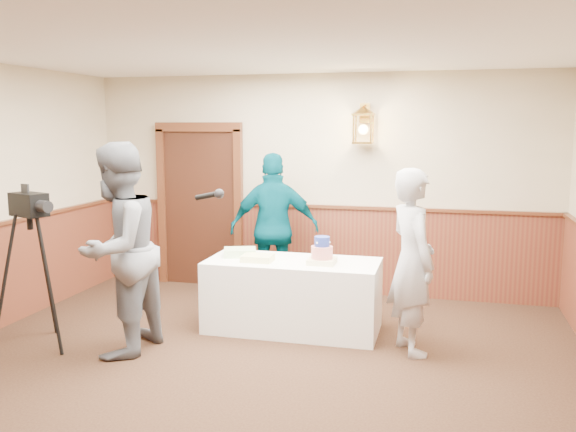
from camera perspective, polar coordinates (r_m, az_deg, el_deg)
name	(u,v)px	position (r m, az deg, el deg)	size (l,w,h in m)	color
ground	(224,408)	(4.93, -6.00, -17.43)	(7.00, 7.00, 0.00)	black
room_shell	(235,204)	(4.92, -5.02, 1.11)	(6.02, 7.02, 2.81)	#B9AB8B
display_table	(293,295)	(6.48, 0.44, -7.42)	(1.80, 0.80, 0.75)	white
tiered_cake	(322,253)	(6.23, 3.20, -3.49)	(0.28, 0.28, 0.28)	#F7EDB7
sheet_cake_yellow	(258,258)	(6.36, -2.86, -3.95)	(0.31, 0.24, 0.06)	#F7FF98
sheet_cake_green	(240,252)	(6.62, -4.52, -3.40)	(0.34, 0.27, 0.08)	#AEDB9B
interviewer	(118,250)	(5.91, -15.62, -3.05)	(1.57, 1.03, 2.00)	slate
baker	(412,261)	(5.86, 11.52, -4.19)	(0.64, 0.42, 1.76)	#A8A8AD
assistant_p	(275,229)	(7.37, -1.27, -1.18)	(1.07, 0.45, 1.83)	#014454
tv_camera_rig	(34,279)	(6.41, -22.71, -5.44)	(0.59, 0.55, 1.52)	black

